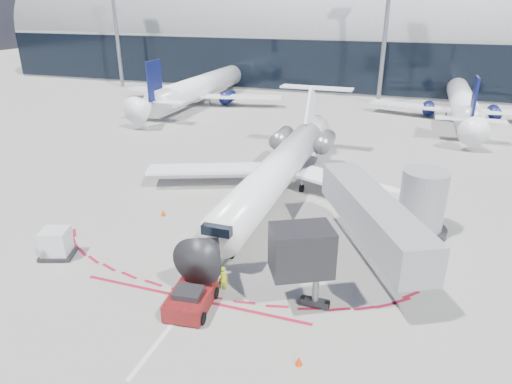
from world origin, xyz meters
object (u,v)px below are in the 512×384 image
(ramp_worker, at_px, (223,278))
(pushback_tug, at_px, (191,299))
(uld_container, at_px, (56,244))
(regional_jet, at_px, (280,168))

(ramp_worker, bearing_deg, pushback_tug, 52.82)
(ramp_worker, bearing_deg, uld_container, -12.63)
(pushback_tug, distance_m, uld_container, 11.09)
(pushback_tug, bearing_deg, uld_container, 162.47)
(pushback_tug, distance_m, ramp_worker, 2.40)
(pushback_tug, xyz_separation_m, ramp_worker, (0.99, 2.19, 0.17))
(ramp_worker, xyz_separation_m, uld_container, (-11.87, -0.06, 0.19))
(regional_jet, distance_m, uld_container, 18.53)
(regional_jet, bearing_deg, pushback_tug, -90.41)
(pushback_tug, relative_size, uld_container, 2.12)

